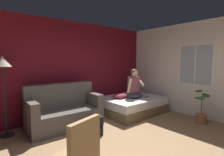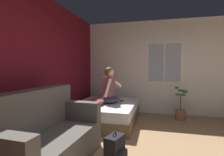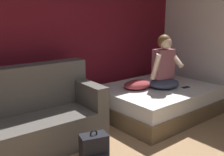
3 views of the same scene
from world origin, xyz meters
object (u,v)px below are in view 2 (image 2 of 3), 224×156
object	(u,v)px
couch	(45,139)
backpack	(115,150)
cell_phone	(122,101)
bed	(106,112)
potted_plant	(181,108)
throw_pillow	(96,102)
person_seated	(110,88)

from	to	relation	value
couch	backpack	bearing A→B (deg)	-70.66
cell_phone	backpack	bearing A→B (deg)	-70.23
couch	bed	bearing A→B (deg)	-5.99
couch	backpack	xyz separation A→B (m)	(0.31, -0.89, -0.20)
couch	cell_phone	xyz separation A→B (m)	(2.43, -0.56, 0.09)
bed	cell_phone	distance (m)	0.53
backpack	potted_plant	bearing A→B (deg)	-25.01
throw_pillow	cell_phone	size ratio (longest dim) A/B	3.33
couch	person_seated	size ratio (longest dim) A/B	1.98
bed	person_seated	xyz separation A→B (m)	(0.03, -0.10, 0.60)
person_seated	throw_pillow	world-z (taller)	person_seated
bed	throw_pillow	distance (m)	0.49
couch	backpack	world-z (taller)	couch
person_seated	cell_phone	bearing A→B (deg)	-38.74
person_seated	potted_plant	size ratio (longest dim) A/B	1.03
cell_phone	person_seated	bearing A→B (deg)	-117.90
bed	potted_plant	bearing A→B (deg)	-69.43
couch	potted_plant	size ratio (longest dim) A/B	2.04
couch	cell_phone	distance (m)	2.49
couch	potted_plant	world-z (taller)	couch
bed	potted_plant	xyz separation A→B (m)	(0.68, -1.82, 0.07)
couch	throw_pillow	size ratio (longest dim) A/B	3.60
couch	throw_pillow	bearing A→B (deg)	-3.06
bed	backpack	world-z (taller)	bed
couch	potted_plant	bearing A→B (deg)	-36.26
throw_pillow	potted_plant	size ratio (longest dim) A/B	0.56
person_seated	backpack	distance (m)	2.01
bed	throw_pillow	xyz separation A→B (m)	(-0.35, 0.13, 0.31)
couch	throw_pillow	world-z (taller)	couch
throw_pillow	potted_plant	distance (m)	2.22
bed	person_seated	bearing A→B (deg)	-75.42
cell_phone	potted_plant	xyz separation A→B (m)	(0.36, -1.49, -0.18)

